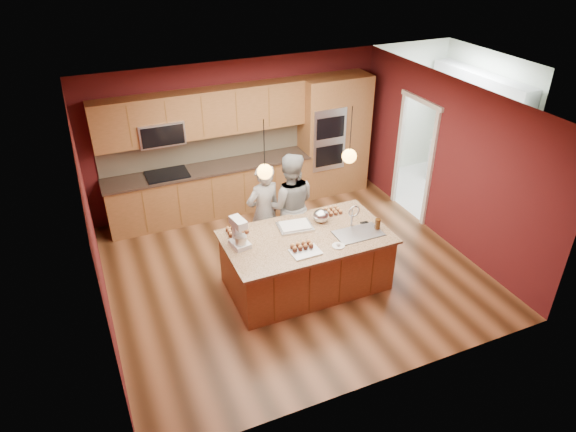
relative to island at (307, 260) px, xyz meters
name	(u,v)px	position (x,y,z in m)	size (l,w,h in m)	color
floor	(292,268)	(-0.05, 0.46, -0.45)	(5.50, 5.50, 0.00)	#412613
ceiling	(292,102)	(-0.05, 0.46, 2.25)	(5.50, 5.50, 0.00)	silver
wall_back	(237,134)	(-0.05, 2.96, 0.90)	(5.50, 5.50, 0.00)	#511618
wall_front	(386,294)	(-0.05, -2.04, 0.90)	(5.50, 5.50, 0.00)	#511618
wall_left	(93,233)	(-2.80, 0.46, 0.90)	(5.00, 5.00, 0.00)	#511618
wall_right	(446,162)	(2.70, 0.46, 0.90)	(5.00, 5.00, 0.00)	#511618
cabinet_run	(206,164)	(-0.73, 2.71, 0.54)	(3.74, 0.64, 2.30)	brown
oven_column	(334,135)	(1.80, 2.65, 0.70)	(1.30, 0.62, 2.30)	brown
doorway_trim	(414,160)	(2.68, 1.26, 0.60)	(0.08, 1.11, 2.20)	silver
laundry_room	(480,93)	(4.30, 1.66, 1.50)	(2.60, 2.70, 2.70)	silver
pendant_left	(265,171)	(-0.63, 0.00, 1.56)	(0.20, 0.20, 0.80)	black
pendant_right	(349,156)	(0.60, 0.00, 1.56)	(0.20, 0.20, 0.80)	black
island	(307,260)	(0.00, 0.00, 0.00)	(2.37, 1.33, 1.25)	brown
person_left	(264,213)	(-0.32, 0.92, 0.38)	(0.60, 0.40, 1.66)	black
person_right	(290,205)	(0.12, 0.92, 0.43)	(0.85, 0.66, 1.75)	slate
stand_mixer	(239,234)	(-0.97, 0.15, 0.61)	(0.27, 0.34, 0.42)	silver
sheet_cake	(295,226)	(-0.08, 0.28, 0.45)	(0.54, 0.42, 0.05)	silver
cooling_rack	(305,252)	(-0.21, -0.37, 0.44)	(0.40, 0.29, 0.02)	silver
mixing_bowl	(321,216)	(0.35, 0.29, 0.52)	(0.24, 0.24, 0.21)	silver
plate	(338,246)	(0.27, -0.41, 0.43)	(0.18, 0.18, 0.01)	silver
tumbler	(378,224)	(1.01, -0.23, 0.51)	(0.08, 0.08, 0.16)	#391F0B
phone	(364,223)	(0.92, -0.02, 0.43)	(0.12, 0.06, 0.01)	black
cupcakes_left	(237,230)	(-0.89, 0.49, 0.46)	(0.32, 0.24, 0.07)	#BE7F46
cupcakes_rack	(302,245)	(-0.22, -0.27, 0.48)	(0.33, 0.16, 0.07)	#BE7F46
cupcakes_right	(331,211)	(0.61, 0.45, 0.46)	(0.31, 0.23, 0.07)	#BE7F46
washer	(471,172)	(4.16, 1.34, 0.05)	(0.62, 0.64, 0.99)	silver
dryer	(447,161)	(4.15, 2.04, 0.00)	(0.55, 0.57, 0.89)	silver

